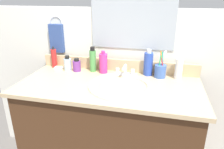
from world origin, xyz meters
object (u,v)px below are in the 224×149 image
Objects in this scene: hand_towel at (57,38)px; bottle_spray_red at (54,58)px; soap_bar at (59,68)px; bottle_toner_green at (93,60)px; bottle_cream_purple at (77,65)px; faucet at (125,72)px; cup_blue_plastic at (160,71)px; bottle_soap_pink at (103,63)px; bottle_lotion_white at (179,68)px; bottle_shampoo_blue at (148,64)px; bottle_gel_clear at (68,64)px.

hand_towel is 1.26× the size of bottle_spray_red.
soap_bar is at bearing -64.14° from hand_towel.
bottle_toner_green reaches higher than bottle_cream_purple.
bottle_toner_green is at bearing 11.78° from bottle_cream_purple.
faucet is 0.25m from cup_blue_plastic.
bottle_cream_purple is at bearing -178.69° from cup_blue_plastic.
cup_blue_plastic is at bearing -0.02° from bottle_soap_pink.
bottle_soap_pink is at bearing -12.05° from hand_towel.
bottle_toner_green is (-0.62, 0.01, 0.01)m from bottle_lotion_white.
bottle_spray_red is at bearing 177.99° from bottle_toner_green.
hand_towel is at bearing 85.92° from bottle_spray_red.
bottle_shampoo_blue is 2.95× the size of soap_bar.
bottle_lotion_white is 0.74m from bottle_cream_purple.
bottle_toner_green reaches higher than bottle_spray_red.
bottle_spray_red is (-0.57, 0.04, 0.05)m from faucet.
bottle_toner_green is at bearing -177.77° from bottle_shampoo_blue.
soap_bar is at bearing -178.26° from bottle_lotion_white.
bottle_spray_red is at bearing 176.88° from bottle_soap_pink.
bottle_soap_pink is (-0.32, -0.03, -0.01)m from bottle_shampoo_blue.
bottle_spray_red is (-0.00, -0.06, -0.14)m from hand_towel.
bottle_toner_green is 0.32m from bottle_spray_red.
bottle_toner_green is at bearing 10.06° from bottle_gel_clear.
bottle_shampoo_blue reaches higher than bottle_soap_pink.
bottle_spray_red is 0.41m from bottle_soap_pink.
bottle_soap_pink is at bearing 3.98° from bottle_cream_purple.
bottle_spray_red is at bearing 161.27° from bottle_gel_clear.
cup_blue_plastic is (0.81, -0.09, -0.17)m from hand_towel.
bottle_shampoo_blue is 0.98× the size of cup_blue_plastic.
faucet is 0.26m from bottle_toner_green.
faucet is 0.86× the size of bottle_toner_green.
bottle_gel_clear is 0.07m from bottle_cream_purple.
bottle_soap_pink is (0.27, 0.02, 0.02)m from bottle_gel_clear.
bottle_gel_clear is at bearing -169.94° from bottle_toner_green.
bottle_lotion_white is at bearing -5.01° from hand_towel.
bottle_cream_purple is 1.53× the size of soap_bar.
bottle_shampoo_blue is (-0.21, 0.02, 0.01)m from bottle_lotion_white.
bottle_cream_purple is at bearing 7.05° from bottle_gel_clear.
bottle_soap_pink is at bearing -175.28° from bottle_shampoo_blue.
cup_blue_plastic is at bearing -6.03° from hand_towel.
cup_blue_plastic is at bearing -178.13° from bottle_lotion_white.
bottle_soap_pink is 0.86× the size of cup_blue_plastic.
faucet is at bearing -163.01° from bottle_shampoo_blue.
bottle_spray_red is 0.10m from soap_bar.
cup_blue_plastic is at bearing 5.00° from faucet.
soap_bar is at bearing -179.89° from bottle_gel_clear.
bottle_shampoo_blue is 0.73m from bottle_spray_red.
cup_blue_plastic is at bearing -1.27° from bottle_toner_green.
bottle_shampoo_blue reaches higher than bottle_cream_purple.
bottle_cream_purple is 0.51× the size of cup_blue_plastic.
bottle_toner_green is 0.50m from cup_blue_plastic.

